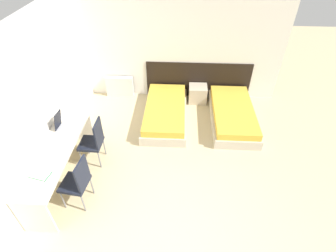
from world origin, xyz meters
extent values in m
cube|color=white|center=(0.00, 4.40, 1.35)|extent=(5.24, 0.05, 2.70)
cube|color=white|center=(-2.15, 2.19, 1.35)|extent=(0.05, 5.38, 2.70)
cube|color=black|center=(0.66, 4.37, 0.47)|extent=(2.62, 0.03, 0.95)
cube|color=beige|center=(-0.11, 3.35, 0.11)|extent=(0.97, 1.96, 0.22)
cube|color=gold|center=(-0.11, 3.35, 0.29)|extent=(0.89, 1.88, 0.15)
cube|color=beige|center=(1.44, 3.35, 0.11)|extent=(0.97, 1.96, 0.22)
cube|color=gold|center=(1.44, 3.35, 0.29)|extent=(0.89, 1.88, 0.15)
cube|color=beige|center=(0.66, 4.13, 0.21)|extent=(0.45, 0.40, 0.43)
cube|color=silver|center=(-1.36, 4.28, 0.27)|extent=(0.70, 0.12, 0.54)
cube|color=beige|center=(-1.83, 1.48, 0.73)|extent=(0.58, 2.13, 0.04)
cube|color=beige|center=(-1.83, 0.43, 0.36)|extent=(0.52, 0.04, 0.72)
cube|color=beige|center=(-1.83, 2.53, 0.36)|extent=(0.52, 0.04, 0.72)
cube|color=black|center=(-1.42, 1.94, 0.45)|extent=(0.42, 0.42, 0.05)
cube|color=black|center=(-1.23, 1.94, 0.72)|extent=(0.04, 0.37, 0.50)
cylinder|color=slate|center=(-1.60, 1.77, 0.21)|extent=(0.02, 0.02, 0.42)
cylinder|color=slate|center=(-1.59, 2.12, 0.21)|extent=(0.02, 0.02, 0.42)
cylinder|color=slate|center=(-1.25, 1.76, 0.21)|extent=(0.02, 0.02, 0.42)
cylinder|color=slate|center=(-1.24, 2.11, 0.21)|extent=(0.02, 0.02, 0.42)
cube|color=black|center=(-1.42, 1.01, 0.45)|extent=(0.46, 0.46, 0.05)
cube|color=black|center=(-1.23, 0.99, 0.72)|extent=(0.08, 0.37, 0.50)
cylinder|color=slate|center=(-1.62, 0.86, 0.21)|extent=(0.02, 0.02, 0.42)
cylinder|color=slate|center=(-1.57, 1.21, 0.21)|extent=(0.02, 0.02, 0.42)
cylinder|color=slate|center=(-1.27, 0.82, 0.21)|extent=(0.02, 0.02, 0.42)
cylinder|color=slate|center=(-1.23, 1.16, 0.21)|extent=(0.02, 0.02, 0.42)
cube|color=silver|center=(-1.80, 1.98, 0.76)|extent=(0.37, 0.27, 0.02)
cube|color=black|center=(-1.94, 2.00, 0.94)|extent=(0.10, 0.24, 0.34)
cube|color=#236B3D|center=(-1.85, 0.92, 0.76)|extent=(0.35, 0.26, 0.01)
cube|color=white|center=(-1.85, 0.92, 0.77)|extent=(0.32, 0.24, 0.01)
camera|label=1|loc=(0.21, -1.53, 3.83)|focal=28.00mm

